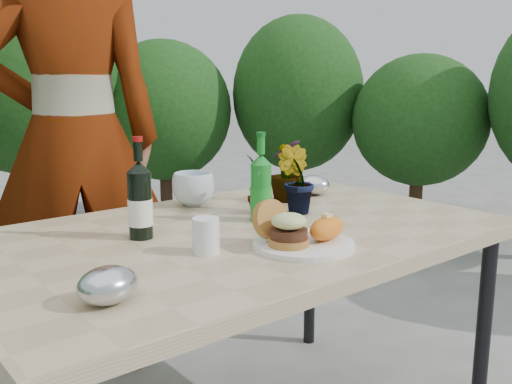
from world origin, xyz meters
TOP-DOWN VIEW (x-y plane):
  - patio_table at (0.00, 0.00)m, footprint 1.60×1.00m
  - dinner_plate at (0.03, -0.25)m, footprint 0.28×0.28m
  - burger_stack at (-0.03, -0.23)m, footprint 0.11×0.16m
  - sweet_potato at (0.10, -0.27)m, footprint 0.17×0.12m
  - grilled_veg at (0.05, -0.16)m, footprint 0.08×0.05m
  - wine_bottle at (-0.27, 0.11)m, footprint 0.07×0.07m
  - sparkling_water at (0.12, 0.05)m, footprint 0.07×0.07m
  - plastic_cup at (-0.21, -0.13)m, footprint 0.07×0.07m
  - seedling_left at (0.18, 0.13)m, footprint 0.12×0.13m
  - seedling_mid at (0.28, 0.06)m, footprint 0.14×0.16m
  - seedling_right at (0.39, 0.22)m, footprint 0.17×0.17m
  - blue_bowl at (0.08, 0.37)m, footprint 0.17×0.17m
  - foil_packet_left at (-0.56, -0.28)m, footprint 0.15×0.13m
  - foil_packet_right at (0.54, 0.23)m, footprint 0.16×0.17m
  - person at (-0.17, 0.84)m, footprint 0.81×0.66m

SIDE VIEW (x-z plane):
  - patio_table at x=0.00m, z-range 0.32..1.07m
  - dinner_plate at x=0.03m, z-range 0.75..0.76m
  - grilled_veg at x=0.05m, z-range 0.76..0.79m
  - foil_packet_left at x=-0.56m, z-range 0.75..0.83m
  - foil_packet_right at x=0.54m, z-range 0.75..0.83m
  - sweet_potato at x=0.10m, z-range 0.77..0.83m
  - plastic_cup at x=-0.21m, z-range 0.75..0.84m
  - blue_bowl at x=0.08m, z-range 0.75..0.87m
  - burger_stack at x=-0.03m, z-range 0.75..0.87m
  - seedling_left at x=0.18m, z-range 0.75..0.95m
  - sparkling_water at x=0.12m, z-range 0.71..1.00m
  - wine_bottle at x=-0.27m, z-range 0.71..1.00m
  - seedling_right at x=0.39m, z-range 0.75..0.98m
  - seedling_mid at x=0.28m, z-range 0.75..0.98m
  - person at x=-0.17m, z-range 0.00..1.92m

